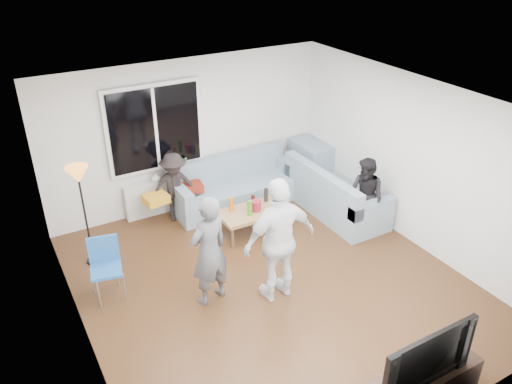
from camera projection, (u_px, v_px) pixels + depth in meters
floor at (271, 284)px, 7.18m from camera, size 5.00×5.50×0.04m
ceiling at (274, 104)px, 5.93m from camera, size 5.00×5.50×0.04m
wall_back at (188, 134)px, 8.68m from camera, size 5.00×0.04×2.60m
wall_front at (437, 337)px, 4.44m from camera, size 5.00×0.04×2.60m
wall_left at (73, 260)px, 5.45m from camera, size 0.04×5.50×2.60m
wall_right at (414, 162)px, 7.66m from camera, size 0.04×5.50×2.60m
window_frame at (155, 128)px, 8.23m from camera, size 1.62×0.06×1.47m
window_glass at (156, 129)px, 8.20m from camera, size 1.50×0.02×1.35m
window_mullion at (156, 129)px, 8.20m from camera, size 0.05×0.03×1.35m
radiator at (162, 196)px, 8.79m from camera, size 1.30×0.12×0.62m
potted_plant at (182, 166)px, 8.71m from camera, size 0.21×0.18×0.35m
vase at (156, 177)px, 8.54m from camera, size 0.18×0.18×0.16m
sofa_back_section at (236, 182)px, 8.99m from camera, size 2.30×0.85×0.85m
sofa_right_section at (336, 190)px, 8.74m from camera, size 2.00×0.85×0.85m
sofa_corner at (317, 162)px, 9.77m from camera, size 0.85×0.85×0.85m
cushion_yellow at (156, 199)px, 8.28m from camera, size 0.42×0.37×0.14m
cushion_red at (192, 187)px, 8.64m from camera, size 0.39×0.34×0.13m
coffee_table at (253, 221)px, 8.26m from camera, size 1.11×0.61×0.40m
pitcher at (256, 206)px, 8.13m from camera, size 0.17×0.17×0.17m
side_chair at (106, 271)px, 6.71m from camera, size 0.48×0.48×0.86m
floor_lamp at (85, 217)px, 7.25m from camera, size 0.32×0.32×1.56m
player_left at (209, 251)px, 6.50m from camera, size 0.64×0.50×1.56m
player_right at (279, 240)px, 6.53m from camera, size 1.03×0.43×1.76m
spectator_right at (366, 196)px, 8.09m from camera, size 0.57×0.68×1.28m
spectator_back at (175, 187)px, 8.43m from camera, size 0.86×0.60×1.22m
television at (420, 353)px, 4.97m from camera, size 1.15×0.15×0.66m
bottle_a at (231, 205)px, 8.09m from camera, size 0.07×0.07×0.25m
bottle_b at (250, 208)px, 7.98m from camera, size 0.08×0.08×0.25m
bottle_e at (266, 195)px, 8.38m from camera, size 0.07×0.07×0.24m
bottle_c at (253, 200)px, 8.27m from camera, size 0.07×0.07×0.18m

